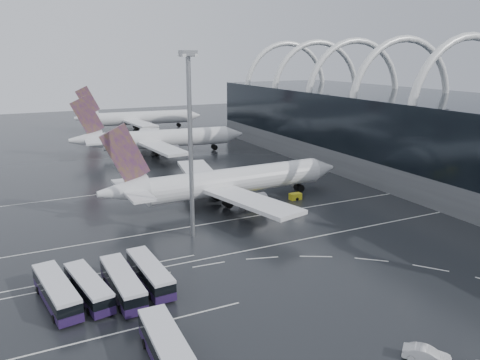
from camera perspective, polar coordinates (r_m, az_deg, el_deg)
name	(u,v)px	position (r m, az deg, el deg)	size (l,w,h in m)	color
ground	(251,244)	(77.58, 1.37, -7.83)	(420.00, 420.00, 0.00)	black
terminal	(433,134)	(127.40, 22.50, 5.21)	(42.00, 160.00, 34.90)	#5C5F62
lane_marking_near	(257,249)	(75.95, 2.07, -8.35)	(120.00, 0.25, 0.01)	silver
lane_marking_mid	(222,221)	(87.67, -2.23, -5.07)	(120.00, 0.25, 0.01)	silver
lane_marking_far	(175,185)	(112.67, -7.98, -0.61)	(120.00, 0.25, 0.01)	silver
bus_bay_line_south	(127,331)	(56.94, -13.57, -17.41)	(28.00, 0.25, 0.01)	silver
bus_bay_line_north	(102,273)	(70.83, -16.49, -10.81)	(28.00, 0.25, 0.01)	silver
airliner_main	(226,183)	(96.55, -1.75, -0.31)	(53.84, 47.29, 18.26)	white
airliner_gate_b	(158,139)	(147.61, -10.00, 4.90)	(54.09, 48.38, 18.77)	white
airliner_gate_c	(138,118)	(199.00, -12.37, 7.34)	(51.44, 47.21, 18.31)	white
bus_row_near_a	(56,291)	(63.79, -21.47, -12.53)	(4.83, 13.26, 3.19)	#241441
bus_row_near_b	(88,287)	(63.79, -17.99, -12.33)	(4.63, 12.26, 2.95)	#241441
bus_row_near_c	(123,283)	(63.38, -14.12, -12.08)	(3.48, 12.99, 3.17)	#241441
bus_row_near_d	(150,273)	(65.32, -10.93, -11.08)	(3.49, 12.68, 3.09)	#241441
bus_row_far_c	(169,352)	(49.57, -8.66, -20.04)	(3.42, 13.44, 3.29)	#241441
van_curve_c	(427,355)	(53.95, 21.81, -19.17)	(1.63, 4.69, 1.54)	silver
floodlight_mast	(190,124)	(76.30, -6.13, 6.84)	(2.36, 2.36, 30.80)	gray
gse_cart_belly_a	(295,196)	(101.11, 6.77, -2.00)	(2.52, 1.49, 1.37)	gold
gse_cart_belly_b	(296,184)	(111.36, 6.85, -0.49)	(1.88, 1.11, 1.02)	slate
gse_cart_belly_c	(257,198)	(99.38, 2.09, -2.24)	(2.26, 1.34, 1.23)	gold
gse_cart_belly_e	(259,178)	(114.88, 2.34, 0.18)	(2.52, 1.49, 1.37)	gold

